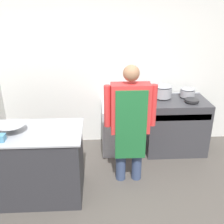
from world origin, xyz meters
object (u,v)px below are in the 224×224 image
(stock_pot, at_px, (163,91))
(plastic_tub, at_px, (0,138))
(person_cook, at_px, (130,118))
(fridge_unit, at_px, (119,128))
(mixing_bowl, at_px, (11,128))
(saute_pan, at_px, (192,100))
(sauce_pot, at_px, (188,92))
(stove, at_px, (175,125))

(stock_pot, bearing_deg, plastic_tub, -147.24)
(person_cook, xyz_separation_m, stock_pot, (0.65, 0.93, 0.07))
(stock_pot, bearing_deg, fridge_unit, -174.82)
(mixing_bowl, distance_m, saute_pan, 2.71)
(mixing_bowl, relative_size, stock_pot, 1.17)
(mixing_bowl, height_order, stock_pot, stock_pot)
(fridge_unit, height_order, mixing_bowl, mixing_bowl)
(plastic_tub, relative_size, stock_pot, 0.34)
(person_cook, distance_m, mixing_bowl, 1.50)
(fridge_unit, relative_size, person_cook, 0.48)
(sauce_pot, bearing_deg, mixing_bowl, -155.32)
(plastic_tub, bearing_deg, stove, 28.07)
(plastic_tub, bearing_deg, person_cook, 17.03)
(fridge_unit, relative_size, sauce_pot, 3.33)
(stock_pot, bearing_deg, sauce_pot, 0.00)
(plastic_tub, xyz_separation_m, stock_pot, (2.18, 1.40, 0.07))
(fridge_unit, relative_size, plastic_tub, 7.90)
(person_cook, height_order, mixing_bowl, person_cook)
(person_cook, distance_m, plastic_tub, 1.60)
(saute_pan, bearing_deg, fridge_unit, 171.39)
(plastic_tub, distance_m, sauce_pot, 2.95)
(stove, height_order, mixing_bowl, mixing_bowl)
(sauce_pot, bearing_deg, stock_pot, 180.00)
(person_cook, height_order, stock_pot, person_cook)
(fridge_unit, bearing_deg, stove, -3.33)
(mixing_bowl, height_order, plastic_tub, mixing_bowl)
(sauce_pot, bearing_deg, stove, -148.71)
(stove, bearing_deg, sauce_pot, 31.29)
(plastic_tub, height_order, stock_pot, stock_pot)
(fridge_unit, bearing_deg, person_cook, -85.11)
(mixing_bowl, xyz_separation_m, sauce_pot, (2.55, 1.17, 0.03))
(stove, bearing_deg, saute_pan, -30.81)
(person_cook, relative_size, stock_pot, 5.59)
(fridge_unit, distance_m, person_cook, 1.04)
(person_cook, bearing_deg, mixing_bowl, -170.86)
(stock_pot, bearing_deg, saute_pan, -29.53)
(stock_pot, height_order, sauce_pot, stock_pot)
(stove, xyz_separation_m, person_cook, (-0.87, -0.81, 0.51))
(stove, distance_m, sauce_pot, 0.59)
(sauce_pot, bearing_deg, saute_pan, -90.00)
(fridge_unit, height_order, stock_pot, stock_pot)
(mixing_bowl, bearing_deg, stock_pot, 28.84)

